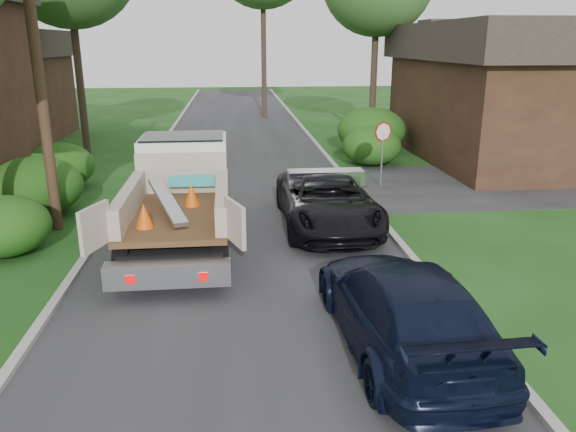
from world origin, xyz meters
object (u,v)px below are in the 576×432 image
(stop_sign, at_px, (383,140))
(black_pickup, at_px, (327,201))
(flatbed_truck, at_px, (182,186))
(utility_pole, at_px, (35,45))
(navy_suv, at_px, (403,307))
(house_right, at_px, (522,90))

(stop_sign, bearing_deg, black_pickup, -121.89)
(flatbed_truck, height_order, black_pickup, flatbed_truck)
(flatbed_truck, bearing_deg, black_pickup, 5.01)
(stop_sign, relative_size, utility_pole, 0.25)
(utility_pole, relative_size, black_pickup, 1.76)
(stop_sign, relative_size, black_pickup, 0.44)
(black_pickup, xyz_separation_m, navy_suv, (0.20, -7.00, 0.00))
(stop_sign, height_order, house_right, house_right)
(black_pickup, bearing_deg, house_right, 41.65)
(house_right, distance_m, black_pickup, 14.43)
(house_right, bearing_deg, black_pickup, -138.13)
(stop_sign, relative_size, house_right, 0.19)
(flatbed_truck, relative_size, black_pickup, 1.23)
(stop_sign, distance_m, black_pickup, 5.39)
(stop_sign, xyz_separation_m, navy_suv, (-2.60, -11.50, -0.98))
(flatbed_truck, bearing_deg, utility_pole, 166.42)
(navy_suv, bearing_deg, utility_pole, -45.27)
(stop_sign, xyz_separation_m, flatbed_truck, (-6.96, -4.89, -0.34))
(house_right, xyz_separation_m, flatbed_truck, (-14.76, -9.89, -1.72))
(utility_pole, relative_size, navy_suv, 1.83)
(house_right, bearing_deg, flatbed_truck, -146.18)
(stop_sign, distance_m, flatbed_truck, 8.52)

